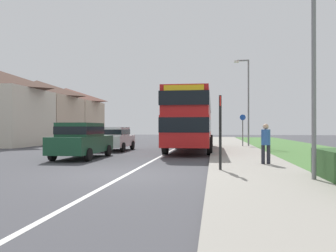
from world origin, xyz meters
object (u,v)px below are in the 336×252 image
object	(u,v)px
pedestrian_at_stop	(266,142)
cycle_route_sign	(243,129)
street_lamp_mid	(247,97)
parked_car_white	(114,138)
bus_stop_sign	(220,127)
parked_car_dark_green	(82,139)
double_decker_bus	(191,118)
street_lamp_near	(310,26)

from	to	relation	value
pedestrian_at_stop	cycle_route_sign	world-z (taller)	cycle_route_sign
pedestrian_at_stop	street_lamp_mid	world-z (taller)	street_lamp_mid
parked_car_white	cycle_route_sign	world-z (taller)	cycle_route_sign
parked_car_white	bus_stop_sign	distance (m)	11.98
parked_car_dark_green	pedestrian_at_stop	xyz separation A→B (m)	(8.43, -2.40, 0.02)
parked_car_white	street_lamp_mid	size ratio (longest dim) A/B	0.58
double_decker_bus	parked_car_dark_green	xyz separation A→B (m)	(-4.97, -5.72, -1.19)
parked_car_dark_green	parked_car_white	bearing A→B (deg)	90.45
parked_car_white	cycle_route_sign	xyz separation A→B (m)	(8.67, 4.63, 0.57)
double_decker_bus	parked_car_dark_green	size ratio (longest dim) A/B	2.24
pedestrian_at_stop	cycle_route_sign	xyz separation A→B (m)	(0.20, 12.56, 0.45)
double_decker_bus	bus_stop_sign	xyz separation A→B (m)	(1.69, -10.10, -0.60)
double_decker_bus	parked_car_dark_green	bearing A→B (deg)	-130.97
double_decker_bus	street_lamp_near	bearing A→B (deg)	-71.04
parked_car_dark_green	double_decker_bus	bearing A→B (deg)	49.03
bus_stop_sign	pedestrian_at_stop	bearing A→B (deg)	48.16
parked_car_white	pedestrian_at_stop	distance (m)	11.60
double_decker_bus	bus_stop_sign	distance (m)	10.26
bus_stop_sign	cycle_route_sign	distance (m)	14.67
pedestrian_at_stop	street_lamp_mid	distance (m)	13.21
street_lamp_mid	parked_car_dark_green	bearing A→B (deg)	-130.62
parked_car_white	street_lamp_mid	bearing A→B (deg)	28.70
pedestrian_at_stop	parked_car_white	bearing A→B (deg)	136.89
parked_car_dark_green	street_lamp_near	world-z (taller)	street_lamp_near
street_lamp_mid	parked_car_white	bearing A→B (deg)	-151.30
parked_car_white	bus_stop_sign	size ratio (longest dim) A/B	1.50
parked_car_white	street_lamp_near	world-z (taller)	street_lamp_near
bus_stop_sign	street_lamp_mid	distance (m)	15.21
bus_stop_sign	cycle_route_sign	size ratio (longest dim) A/B	1.03
bus_stop_sign	parked_car_dark_green	bearing A→B (deg)	146.67
parked_car_white	pedestrian_at_stop	size ratio (longest dim) A/B	2.34
double_decker_bus	bus_stop_sign	world-z (taller)	double_decker_bus
parked_car_dark_green	parked_car_white	xyz separation A→B (m)	(-0.04, 5.53, -0.09)
bus_stop_sign	cycle_route_sign	xyz separation A→B (m)	(1.97, 14.53, -0.11)
bus_stop_sign	street_lamp_near	world-z (taller)	street_lamp_near
pedestrian_at_stop	double_decker_bus	bearing A→B (deg)	113.06
street_lamp_near	parked_car_dark_green	bearing A→B (deg)	145.96
pedestrian_at_stop	street_lamp_mid	size ratio (longest dim) A/B	0.25
parked_car_dark_green	bus_stop_sign	bearing A→B (deg)	-33.33
parked_car_dark_green	pedestrian_at_stop	world-z (taller)	parked_car_dark_green
street_lamp_mid	double_decker_bus	bearing A→B (deg)	-130.20
double_decker_bus	parked_car_white	world-z (taller)	double_decker_bus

